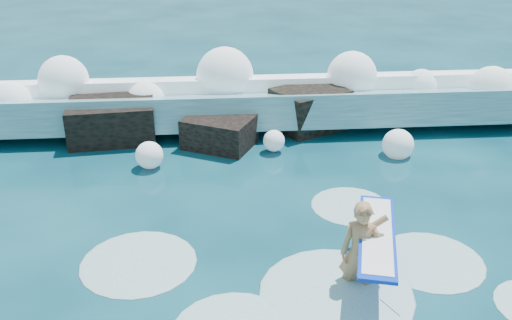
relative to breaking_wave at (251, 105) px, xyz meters
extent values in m
plane|color=#072D3C|center=(-1.77, -7.26, -0.57)|extent=(200.00, 200.00, 0.00)
cube|color=teal|center=(0.00, -0.16, -0.10)|extent=(19.09, 2.91, 1.59)
cube|color=white|center=(0.00, 0.64, 0.38)|extent=(19.09, 1.35, 0.74)
cube|color=black|center=(-3.99, -0.89, -0.13)|extent=(2.50, 1.97, 1.27)
cube|color=black|center=(-0.99, -1.69, -0.23)|extent=(2.19, 2.02, 0.98)
cube|color=black|center=(1.71, -0.49, -0.10)|extent=(2.47, 2.31, 1.37)
imported|color=#AA784F|center=(1.33, -8.06, 0.07)|extent=(0.83, 0.68, 1.96)
cube|color=#0C35D4|center=(1.61, -8.01, 0.41)|extent=(1.29, 2.75, 0.07)
cube|color=white|center=(1.61, -8.01, 0.43)|extent=(1.13, 2.51, 0.07)
cylinder|color=black|center=(1.51, -9.26, -0.12)|extent=(0.01, 0.91, 0.43)
sphere|color=white|center=(-6.89, -0.14, 0.36)|extent=(1.09, 1.09, 1.09)
sphere|color=white|center=(-5.50, 0.39, 0.77)|extent=(1.46, 1.46, 1.46)
sphere|color=white|center=(-3.10, 0.13, 0.17)|extent=(1.22, 1.22, 1.22)
sphere|color=white|center=(-0.75, 0.59, 0.75)|extent=(1.73, 1.73, 1.73)
sphere|color=white|center=(1.39, -0.53, 0.08)|extent=(0.93, 0.93, 0.93)
sphere|color=white|center=(3.11, 0.31, 0.72)|extent=(1.51, 1.51, 1.51)
sphere|color=white|center=(5.31, 0.32, 0.35)|extent=(1.04, 1.04, 1.04)
sphere|color=white|center=(7.14, -0.52, 0.49)|extent=(1.33, 1.33, 1.33)
sphere|color=white|center=(-2.79, -2.96, -0.22)|extent=(0.70, 0.70, 0.70)
sphere|color=white|center=(0.45, -2.25, -0.24)|extent=(0.58, 0.58, 0.58)
sphere|color=white|center=(3.70, -2.72, -0.26)|extent=(0.83, 0.83, 0.83)
ellipsoid|color=silver|center=(0.89, -8.29, -0.57)|extent=(2.74, 2.74, 0.14)
ellipsoid|color=silver|center=(2.88, -7.49, -0.57)|extent=(2.04, 2.04, 0.10)
ellipsoid|color=silver|center=(-2.65, -7.10, -0.57)|extent=(2.22, 2.22, 0.11)
ellipsoid|color=silver|center=(1.85, -5.28, -0.57)|extent=(1.78, 1.78, 0.09)
camera|label=1|loc=(-1.15, -16.18, 5.77)|focal=40.00mm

